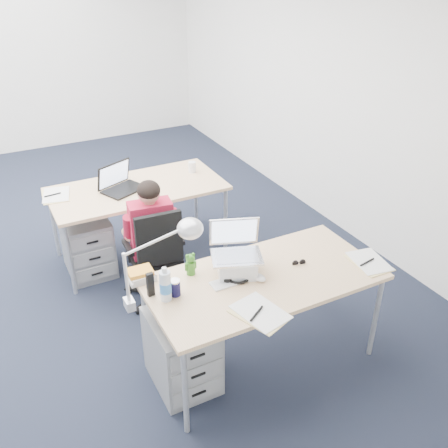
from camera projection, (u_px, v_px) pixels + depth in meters
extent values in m
plane|color=black|center=(50.00, 274.00, 4.69)|extent=(7.00, 7.00, 0.00)
cube|color=white|center=(322.00, 87.00, 5.21)|extent=(0.02, 7.00, 2.80)
cube|color=tan|center=(264.00, 279.00, 3.40)|extent=(1.60, 0.80, 0.03)
cylinder|color=#B7BABC|center=(185.00, 392.00, 3.00)|extent=(0.04, 0.04, 0.70)
cylinder|color=#B7BABC|center=(376.00, 317.00, 3.60)|extent=(0.04, 0.04, 0.70)
cylinder|color=#B7BABC|center=(146.00, 323.00, 3.54)|extent=(0.04, 0.04, 0.70)
cylinder|color=#B7BABC|center=(317.00, 268.00, 4.15)|extent=(0.04, 0.04, 0.70)
cube|color=tan|center=(137.00, 189.00, 4.65)|extent=(1.60, 0.80, 0.03)
cylinder|color=#B7BABC|center=(70.00, 260.00, 4.26)|extent=(0.04, 0.04, 0.70)
cylinder|color=#B7BABC|center=(226.00, 221.00, 4.86)|extent=(0.04, 0.04, 0.70)
cylinder|color=#B7BABC|center=(54.00, 225.00, 4.80)|extent=(0.04, 0.04, 0.70)
cylinder|color=#B7BABC|center=(196.00, 193.00, 5.40)|extent=(0.04, 0.04, 0.70)
cylinder|color=black|center=(156.00, 276.00, 4.28)|extent=(0.04, 0.04, 0.35)
cube|color=black|center=(155.00, 257.00, 4.19)|extent=(0.41, 0.41, 0.06)
cube|color=black|center=(159.00, 239.00, 3.89)|extent=(0.37, 0.07, 0.44)
cube|color=#B01935|center=(151.00, 228.00, 4.06)|extent=(0.36, 0.22, 0.47)
sphere|color=tan|center=(148.00, 192.00, 3.90)|extent=(0.18, 0.18, 0.18)
cube|color=gray|center=(182.00, 351.00, 3.41)|extent=(0.40, 0.50, 0.55)
cube|color=gray|center=(88.00, 245.00, 4.61)|extent=(0.40, 0.50, 0.55)
cube|color=white|center=(230.00, 282.00, 3.33)|extent=(0.26, 0.11, 0.01)
ellipsoid|color=white|center=(259.00, 278.00, 3.35)|extent=(0.09, 0.12, 0.04)
cylinder|color=#131138|center=(175.00, 288.00, 3.19)|extent=(0.09, 0.09, 0.11)
cylinder|color=silver|center=(165.00, 284.00, 3.12)|extent=(0.08, 0.08, 0.24)
cube|color=silver|center=(141.00, 275.00, 3.34)|extent=(0.18, 0.14, 0.08)
cube|color=black|center=(150.00, 284.00, 3.17)|extent=(0.05, 0.03, 0.17)
cube|color=#E4CD84|center=(260.00, 314.00, 3.04)|extent=(0.32, 0.39, 0.01)
cube|color=#E4CD84|center=(369.00, 263.00, 3.53)|extent=(0.25, 0.33, 0.01)
cylinder|color=white|center=(192.00, 167.00, 4.93)|extent=(0.08, 0.08, 0.11)
cube|color=white|center=(55.00, 196.00, 4.48)|extent=(0.28, 0.36, 0.01)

